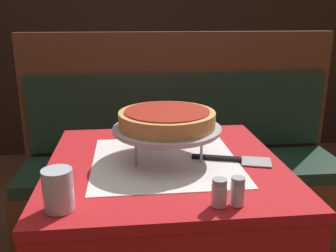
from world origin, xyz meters
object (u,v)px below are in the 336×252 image
Objects in this scene: dining_table_rear at (130,90)px; booth_bench at (182,183)px; pizza_pan_stand at (167,130)px; pizza_server at (233,159)px; deep_dish_pizza at (167,119)px; pepper_shaker at (238,191)px; dining_table_front at (165,193)px; napkin_holder at (151,120)px; salt_shaker at (219,193)px; water_glass_near at (58,190)px; condiment_caddy at (124,71)px.

booth_bench is at bearing -75.68° from dining_table_rear.
pizza_pan_stand is (0.10, -1.68, 0.20)m from dining_table_rear.
dining_table_rear is at bearing 100.09° from pizza_server.
deep_dish_pizza is 4.24× the size of pepper_shaker.
booth_bench reaches higher than dining_table_front.
booth_bench is (0.26, -1.00, -0.31)m from dining_table_rear.
pizza_pan_stand is 0.31m from napkin_holder.
pizza_pan_stand is 0.35m from salt_shaker.
pepper_shaker reaches higher than salt_shaker.
dining_table_rear is 1.39m from napkin_holder.
pizza_pan_stand is 0.36m from pepper_shaker.
water_glass_near reaches higher than pepper_shaker.
deep_dish_pizza is at bearing -102.85° from booth_bench.
pepper_shaker is at bearing -67.36° from deep_dish_pizza.
deep_dish_pizza is 0.43m from water_glass_near.
condiment_caddy is (-0.14, 1.72, -0.06)m from pizza_pan_stand.
napkin_holder is at bearing -87.25° from dining_table_rear.
condiment_caddy is (-0.13, 1.74, 0.15)m from dining_table_front.
dining_table_front is 7.49× the size of napkin_holder.
water_glass_near is (-0.29, -0.31, -0.08)m from deep_dish_pizza.
dining_table_front is 1.71m from dining_table_rear.
dining_table_rear is 1.08m from booth_bench.
pizza_server is at bearing 67.52° from salt_shaker.
dining_table_front is at bearing -110.69° from deep_dish_pizza.
booth_bench is 0.87m from pizza_pan_stand.
pizza_pan_stand reaches higher than water_glass_near.
salt_shaker is at bearing 180.00° from pepper_shaker.
water_glass_near is 2.03m from condiment_caddy.
pizza_server is 2.48× the size of water_glass_near.
deep_dish_pizza is at bearing -85.33° from condiment_caddy.
dining_table_front is 0.45× the size of booth_bench.
booth_bench reaches higher than condiment_caddy.
condiment_caddy is at bearing 94.67° from deep_dish_pizza.
napkin_holder is at bearing 124.45° from pizza_server.
deep_dish_pizza reaches higher than salt_shaker.
pizza_server is 0.29m from pepper_shaker.
salt_shaker is 0.70× the size of napkin_holder.
dining_table_front is at bearing -85.64° from napkin_holder.
booth_bench reaches higher than water_glass_near.
condiment_caddy reaches higher than napkin_holder.
deep_dish_pizza reaches higher than dining_table_front.
pizza_pan_stand reaches higher than dining_table_rear.
pizza_server is at bearing -78.85° from condiment_caddy.
napkin_holder is at bearing 96.31° from pizza_pan_stand.
condiment_caddy is at bearing 135.87° from dining_table_rear.
pepper_shaker is at bearing -104.11° from pizza_server.
dining_table_front is 0.21m from pizza_pan_stand.
booth_bench is 6.56× the size of pizza_server.
dining_table_rear is 1.76m from pizza_server.
water_glass_near is 0.64× the size of condiment_caddy.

